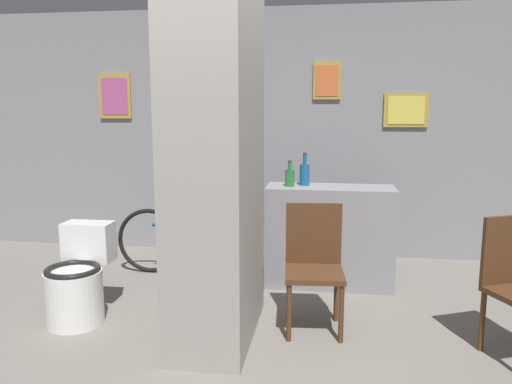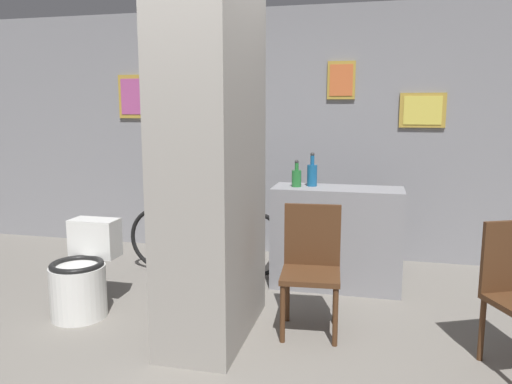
{
  "view_description": "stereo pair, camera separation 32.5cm",
  "coord_description": "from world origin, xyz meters",
  "px_view_note": "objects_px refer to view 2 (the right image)",
  "views": [
    {
      "loc": [
        0.74,
        -2.7,
        1.56
      ],
      "look_at": [
        0.2,
        0.94,
        0.95
      ],
      "focal_mm": 35.0,
      "sensor_mm": 36.0,
      "label": 1
    },
    {
      "loc": [
        1.06,
        -2.63,
        1.56
      ],
      "look_at": [
        0.2,
        0.94,
        0.95
      ],
      "focal_mm": 35.0,
      "sensor_mm": 36.0,
      "label": 2
    }
  ],
  "objects_px": {
    "bottle_tall": "(312,174)",
    "bicycle": "(207,240)",
    "toilet": "(82,277)",
    "chair_near_pillar": "(311,263)"
  },
  "relations": [
    {
      "from": "bottle_tall",
      "to": "bicycle",
      "type": "bearing_deg",
      "value": 178.11
    },
    {
      "from": "toilet",
      "to": "bicycle",
      "type": "distance_m",
      "value": 1.29
    },
    {
      "from": "toilet",
      "to": "bicycle",
      "type": "bearing_deg",
      "value": 61.64
    },
    {
      "from": "toilet",
      "to": "bicycle",
      "type": "relative_size",
      "value": 0.44
    },
    {
      "from": "chair_near_pillar",
      "to": "bottle_tall",
      "type": "xyz_separation_m",
      "value": [
        -0.12,
        0.96,
        0.51
      ]
    },
    {
      "from": "toilet",
      "to": "bicycle",
      "type": "height_order",
      "value": "toilet"
    },
    {
      "from": "bicycle",
      "to": "bottle_tall",
      "type": "relative_size",
      "value": 5.26
    },
    {
      "from": "bicycle",
      "to": "bottle_tall",
      "type": "xyz_separation_m",
      "value": [
        1.0,
        -0.03,
        0.67
      ]
    },
    {
      "from": "toilet",
      "to": "chair_near_pillar",
      "type": "height_order",
      "value": "chair_near_pillar"
    },
    {
      "from": "bicycle",
      "to": "bottle_tall",
      "type": "bearing_deg",
      "value": -1.89
    }
  ]
}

